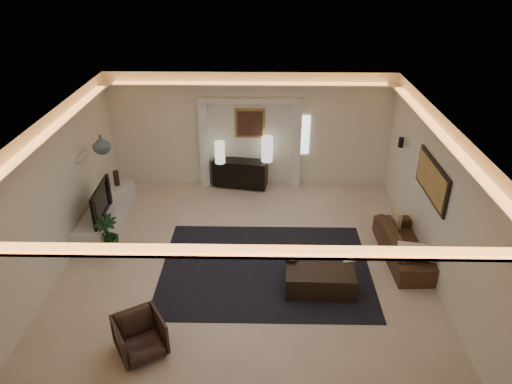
{
  "coord_description": "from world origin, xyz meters",
  "views": [
    {
      "loc": [
        0.35,
        -7.58,
        5.56
      ],
      "look_at": [
        0.2,
        0.6,
        1.25
      ],
      "focal_mm": 33.11,
      "sensor_mm": 36.0,
      "label": 1
    }
  ],
  "objects_px": {
    "coffee_table": "(320,281)",
    "armchair": "(140,336)",
    "console": "(240,173)",
    "sofa": "(405,245)"
  },
  "relations": [
    {
      "from": "console",
      "to": "armchair",
      "type": "relative_size",
      "value": 1.94
    },
    {
      "from": "console",
      "to": "coffee_table",
      "type": "relative_size",
      "value": 1.11
    },
    {
      "from": "sofa",
      "to": "coffee_table",
      "type": "bearing_deg",
      "value": 117.85
    },
    {
      "from": "console",
      "to": "armchair",
      "type": "xyz_separation_m",
      "value": [
        -1.24,
        -5.59,
        -0.08
      ]
    },
    {
      "from": "coffee_table",
      "to": "armchair",
      "type": "height_order",
      "value": "armchair"
    },
    {
      "from": "sofa",
      "to": "coffee_table",
      "type": "distance_m",
      "value": 2.06
    },
    {
      "from": "console",
      "to": "armchair",
      "type": "height_order",
      "value": "console"
    },
    {
      "from": "coffee_table",
      "to": "armchair",
      "type": "relative_size",
      "value": 1.74
    },
    {
      "from": "coffee_table",
      "to": "armchair",
      "type": "distance_m",
      "value": 3.25
    },
    {
      "from": "sofa",
      "to": "coffee_table",
      "type": "height_order",
      "value": "sofa"
    }
  ]
}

